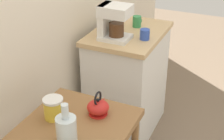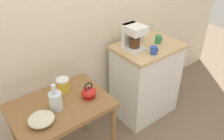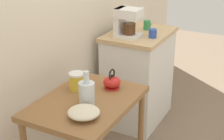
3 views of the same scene
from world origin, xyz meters
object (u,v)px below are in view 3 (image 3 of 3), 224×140
canister_enamel (77,81)px  mug_blue (153,33)px  glass_carafe_vase (87,92)px  bowl_stoneware (84,112)px  coffee_maker (126,21)px  teakettle (112,82)px  mug_tall_green (147,25)px  table_clock (126,25)px

canister_enamel → mug_blue: (0.91, -0.22, 0.15)m
glass_carafe_vase → bowl_stoneware: bearing=-154.5°
bowl_stoneware → mug_blue: bearing=1.9°
bowl_stoneware → coffee_maker: size_ratio=0.77×
teakettle → mug_tall_green: mug_tall_green is taller
mug_tall_green → glass_carafe_vase: bearing=-175.2°
coffee_maker → mug_blue: bearing=-67.7°
mug_tall_green → mug_blue: bearing=-146.7°
bowl_stoneware → teakettle: 0.45m
teakettle → mug_blue: size_ratio=2.00×
bowl_stoneware → teakettle: size_ratio=1.27×
coffee_maker → mug_tall_green: size_ratio=2.93×
table_clock → glass_carafe_vase: bearing=-166.9°
bowl_stoneware → table_clock: table_clock is taller
canister_enamel → mug_tall_green: 1.15m
table_clock → coffee_maker: bearing=-155.4°
glass_carafe_vase → table_clock: 1.21m
teakettle → table_clock: 0.95m
teakettle → glass_carafe_vase: 0.29m
teakettle → coffee_maker: 0.77m
teakettle → mug_tall_green: (1.00, 0.14, 0.17)m
coffee_maker → teakettle: bearing=-162.3°
coffee_maker → mug_tall_green: bearing=-13.6°
teakettle → canister_enamel: (-0.13, 0.21, 0.01)m
coffee_maker → table_clock: 0.23m
coffee_maker → mug_blue: 0.26m
mug_blue → glass_carafe_vase: bearing=178.0°
teakettle → mug_blue: (0.78, -0.00, 0.16)m
teakettle → glass_carafe_vase: bearing=173.0°
glass_carafe_vase → table_clock: size_ratio=2.01×
teakettle → mug_tall_green: bearing=8.2°
mug_tall_green → teakettle: bearing=-171.8°
teakettle → canister_enamel: teakettle is taller
teakettle → mug_tall_green: size_ratio=1.77×
glass_carafe_vase → canister_enamel: 0.24m
glass_carafe_vase → table_clock: (1.17, 0.27, 0.14)m
bowl_stoneware → glass_carafe_vase: size_ratio=0.86×
glass_carafe_vase → teakettle: bearing=-7.0°
glass_carafe_vase → table_clock: bearing=13.1°
bowl_stoneware → mug_blue: (1.23, 0.04, 0.18)m
mug_blue → table_clock: table_clock is taller
canister_enamel → mug_tall_green: size_ratio=1.42×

